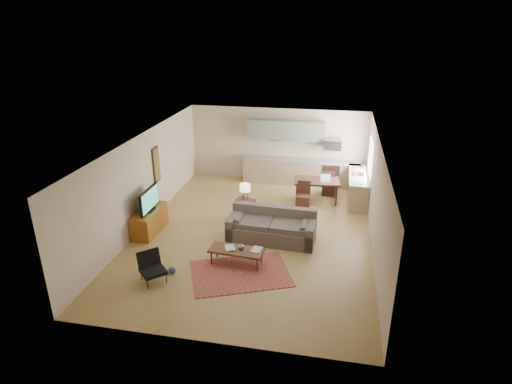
% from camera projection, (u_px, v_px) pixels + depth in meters
% --- Properties ---
extents(room, '(9.00, 9.00, 9.00)m').
position_uv_depth(room, '(254.00, 189.00, 11.69)').
color(room, '#9C7C44').
rests_on(room, ground).
extents(kitchen_counter_back, '(4.26, 0.64, 0.92)m').
position_uv_depth(kitchen_counter_back, '(300.00, 172.00, 15.66)').
color(kitchen_counter_back, '#A08465').
rests_on(kitchen_counter_back, ground).
extents(kitchen_counter_right, '(0.64, 2.26, 0.92)m').
position_uv_depth(kitchen_counter_right, '(358.00, 187.00, 14.23)').
color(kitchen_counter_right, '#A08465').
rests_on(kitchen_counter_right, ground).
extents(kitchen_range, '(0.62, 0.62, 0.90)m').
position_uv_depth(kitchen_range, '(331.00, 174.00, 15.47)').
color(kitchen_range, '#A5A8AD').
rests_on(kitchen_range, ground).
extents(kitchen_microwave, '(0.62, 0.40, 0.35)m').
position_uv_depth(kitchen_microwave, '(333.00, 145.00, 15.07)').
color(kitchen_microwave, '#A5A8AD').
rests_on(kitchen_microwave, room).
extents(upper_cabinets, '(2.80, 0.34, 0.70)m').
position_uv_depth(upper_cabinets, '(286.00, 130.00, 15.34)').
color(upper_cabinets, gray).
rests_on(upper_cabinets, room).
extents(window_right, '(0.02, 1.40, 1.05)m').
position_uv_depth(window_right, '(370.00, 157.00, 13.76)').
color(window_right, white).
rests_on(window_right, room).
extents(wall_art_left, '(0.06, 0.42, 1.10)m').
position_uv_depth(wall_art_left, '(156.00, 165.00, 13.00)').
color(wall_art_left, olive).
rests_on(wall_art_left, room).
extents(triptych, '(1.70, 0.04, 0.50)m').
position_uv_depth(triptych, '(275.00, 134.00, 15.62)').
color(triptych, beige).
rests_on(triptych, room).
extents(rug, '(2.74, 2.36, 0.02)m').
position_uv_depth(rug, '(240.00, 273.00, 10.27)').
color(rug, maroon).
rests_on(rug, floor).
extents(sofa, '(2.53, 1.19, 0.86)m').
position_uv_depth(sofa, '(272.00, 226.00, 11.67)').
color(sofa, '#584E47').
rests_on(sofa, floor).
extents(coffee_table, '(1.40, 0.65, 0.41)m').
position_uv_depth(coffee_table, '(237.00, 256.00, 10.62)').
color(coffee_table, '#472C18').
rests_on(coffee_table, floor).
extents(book_a, '(0.46, 0.48, 0.03)m').
position_uv_depth(book_a, '(225.00, 248.00, 10.56)').
color(book_a, maroon).
rests_on(book_a, coffee_table).
extents(book_b, '(0.33, 0.39, 0.02)m').
position_uv_depth(book_b, '(252.00, 249.00, 10.54)').
color(book_b, navy).
rests_on(book_b, coffee_table).
extents(vase, '(0.20, 0.20, 0.17)m').
position_uv_depth(vase, '(241.00, 246.00, 10.54)').
color(vase, black).
rests_on(vase, coffee_table).
extents(armchair, '(0.87, 0.87, 0.71)m').
position_uv_depth(armchair, '(153.00, 268.00, 9.85)').
color(armchair, black).
rests_on(armchair, floor).
extents(tv_credenza, '(0.55, 1.43, 0.66)m').
position_uv_depth(tv_credenza, '(150.00, 221.00, 12.19)').
color(tv_credenza, brown).
rests_on(tv_credenza, floor).
extents(tv, '(0.11, 1.10, 0.66)m').
position_uv_depth(tv, '(149.00, 200.00, 11.93)').
color(tv, black).
rests_on(tv, tv_credenza).
extents(console_table, '(0.63, 0.51, 0.64)m').
position_uv_depth(console_table, '(245.00, 209.00, 12.96)').
color(console_table, '#361D17').
rests_on(console_table, floor).
extents(table_lamp, '(0.39, 0.39, 0.51)m').
position_uv_depth(table_lamp, '(245.00, 192.00, 12.74)').
color(table_lamp, beige).
rests_on(table_lamp, console_table).
extents(dining_table, '(1.55, 0.98, 0.75)m').
position_uv_depth(dining_table, '(316.00, 191.00, 14.20)').
color(dining_table, '#361D17').
rests_on(dining_table, floor).
extents(dining_chair_near, '(0.43, 0.45, 0.89)m').
position_uv_depth(dining_chair_near, '(303.00, 196.00, 13.62)').
color(dining_chair_near, '#361D17').
rests_on(dining_chair_near, floor).
extents(dining_chair_far, '(0.43, 0.45, 0.90)m').
position_uv_depth(dining_chair_far, '(329.00, 182.00, 14.71)').
color(dining_chair_far, '#361D17').
rests_on(dining_chair_far, floor).
extents(laptop, '(0.35, 0.28, 0.24)m').
position_uv_depth(laptop, '(326.00, 178.00, 13.87)').
color(laptop, '#A5A8AD').
rests_on(laptop, dining_table).
extents(soap_bottle, '(0.09, 0.09, 0.19)m').
position_uv_depth(soap_bottle, '(356.00, 170.00, 14.17)').
color(soap_bottle, beige).
rests_on(soap_bottle, kitchen_counter_right).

